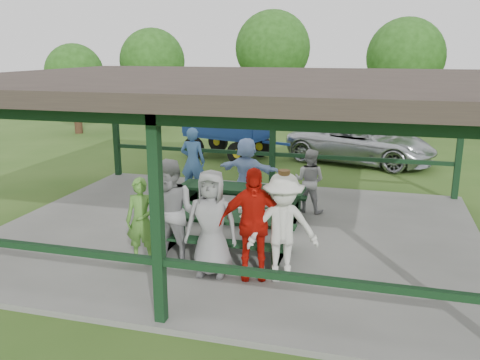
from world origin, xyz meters
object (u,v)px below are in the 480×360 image
(contestant_green, at_px, (141,221))
(contestant_red, at_px, (252,223))
(spectator_blue, at_px, (193,162))
(spectator_grey, at_px, (309,181))
(picnic_table_far, at_px, (241,198))
(contestant_grey_left, at_px, (172,214))
(contestant_grey_mid, at_px, (211,223))
(farm_trailer, at_px, (228,139))
(pickup_truck, at_px, (361,143))
(contestant_white_fedora, at_px, (283,228))
(spectator_lblue, at_px, (247,172))
(picnic_table_near, at_px, (224,229))

(contestant_green, relative_size, contestant_red, 0.82)
(spectator_blue, distance_m, spectator_grey, 3.19)
(contestant_green, distance_m, spectator_grey, 4.48)
(picnic_table_far, bearing_deg, spectator_blue, 138.36)
(contestant_grey_left, height_order, contestant_grey_mid, contestant_grey_left)
(contestant_red, distance_m, farm_trailer, 10.14)
(contestant_grey_left, xyz_separation_m, contestant_grey_mid, (0.77, -0.13, -0.05))
(contestant_grey_mid, xyz_separation_m, contestant_red, (0.70, 0.06, 0.04))
(farm_trailer, bearing_deg, pickup_truck, 21.67)
(contestant_green, bearing_deg, contestant_grey_mid, -13.91)
(picnic_table_far, relative_size, contestant_grey_left, 1.45)
(contestant_white_fedora, height_order, farm_trailer, contestant_white_fedora)
(spectator_lblue, relative_size, pickup_truck, 0.34)
(contestant_green, bearing_deg, contestant_grey_left, -9.20)
(picnic_table_far, relative_size, contestant_green, 1.79)
(spectator_blue, xyz_separation_m, farm_trailer, (-0.61, 5.16, -0.30))
(spectator_lblue, bearing_deg, contestant_grey_mid, 105.69)
(picnic_table_far, relative_size, contestant_grey_mid, 1.53)
(picnic_table_near, bearing_deg, spectator_grey, 67.95)
(picnic_table_far, distance_m, contestant_grey_left, 2.89)
(contestant_green, bearing_deg, contestant_white_fedora, -9.31)
(contestant_red, bearing_deg, contestant_green, 162.11)
(contestant_green, bearing_deg, picnic_table_far, 60.71)
(contestant_grey_mid, height_order, farm_trailer, contestant_grey_mid)
(picnic_table_far, xyz_separation_m, spectator_blue, (-1.73, 1.54, 0.42))
(spectator_lblue, bearing_deg, spectator_grey, -172.34)
(contestant_red, distance_m, pickup_truck, 10.12)
(picnic_table_far, xyz_separation_m, farm_trailer, (-2.34, 6.70, 0.11))
(pickup_truck, bearing_deg, farm_trailer, 111.37)
(contestant_green, height_order, spectator_blue, spectator_blue)
(contestant_grey_left, xyz_separation_m, contestant_white_fedora, (1.97, -0.04, -0.04))
(contestant_grey_mid, distance_m, contestant_white_fedora, 1.20)
(contestant_grey_mid, relative_size, spectator_lblue, 1.08)
(spectator_blue, bearing_deg, spectator_lblue, 158.52)
(contestant_grey_left, xyz_separation_m, farm_trailer, (-1.85, 9.50, -0.37))
(picnic_table_near, relative_size, spectator_grey, 1.68)
(contestant_green, distance_m, contestant_grey_left, 0.62)
(contestant_red, relative_size, spectator_blue, 1.06)
(spectator_lblue, bearing_deg, contestant_green, 85.62)
(contestant_white_fedora, height_order, pickup_truck, contestant_white_fedora)
(picnic_table_far, xyz_separation_m, spectator_grey, (1.40, 0.94, 0.27))
(spectator_grey, bearing_deg, contestant_grey_left, 76.04)
(picnic_table_far, distance_m, farm_trailer, 7.10)
(picnic_table_far, distance_m, contestant_grey_mid, 2.98)
(picnic_table_near, bearing_deg, contestant_grey_mid, -85.73)
(contestant_grey_mid, relative_size, contestant_red, 0.96)
(spectator_blue, bearing_deg, farm_trailer, -85.66)
(picnic_table_far, bearing_deg, contestant_red, -71.31)
(contestant_grey_mid, height_order, pickup_truck, contestant_grey_mid)
(contestant_green, relative_size, spectator_grey, 1.04)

